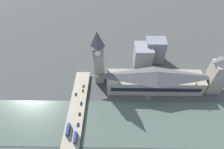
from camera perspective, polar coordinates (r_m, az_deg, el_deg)
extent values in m
plane|color=#424442|center=(204.38, 11.59, -7.43)|extent=(600.00, 600.00, 0.00)
cube|color=#47564C|center=(187.52, 12.85, -15.16)|extent=(51.23, 360.00, 0.30)
cube|color=gray|center=(208.20, 13.61, -2.48)|extent=(24.33, 108.89, 18.98)
cube|color=black|center=(199.73, 14.19, -4.94)|extent=(0.40, 100.18, 5.69)
pyramid|color=#4C4C4C|center=(198.64, 14.27, 0.09)|extent=(23.85, 106.71, 7.85)
cone|color=gray|center=(206.31, 25.94, -2.54)|extent=(2.20, 2.20, 5.00)
cone|color=gray|center=(192.27, 14.71, -2.59)|extent=(2.20, 2.20, 5.00)
cone|color=gray|center=(186.54, 2.28, -2.53)|extent=(2.20, 2.20, 5.00)
cube|color=gray|center=(199.52, -4.22, 3.20)|extent=(10.71, 10.71, 51.98)
cube|color=gray|center=(185.84, -4.57, 8.00)|extent=(11.35, 11.35, 9.64)
cylinder|color=black|center=(181.53, -4.70, 6.92)|extent=(0.50, 6.98, 6.98)
cylinder|color=silver|center=(181.44, -4.70, 6.90)|extent=(0.62, 6.47, 6.47)
cylinder|color=black|center=(190.21, -4.45, 9.02)|extent=(0.50, 6.98, 6.98)
cylinder|color=silver|center=(190.30, -4.45, 9.04)|extent=(0.62, 6.47, 6.47)
cylinder|color=black|center=(185.42, -2.85, 7.99)|extent=(6.98, 0.50, 6.98)
cylinder|color=silver|center=(185.41, -2.82, 7.99)|extent=(6.47, 0.62, 6.47)
cylinder|color=black|center=(186.42, -6.28, 7.99)|extent=(6.98, 0.50, 6.98)
cylinder|color=silver|center=(186.43, -6.32, 7.99)|extent=(6.47, 0.62, 6.47)
pyramid|color=#424247|center=(177.75, -4.83, 11.48)|extent=(10.93, 10.93, 17.81)
cube|color=gray|center=(226.11, 30.85, -0.66)|extent=(17.13, 17.13, 39.44)
cube|color=gray|center=(186.27, -11.97, -14.69)|extent=(3.00, 14.39, 3.11)
cube|color=gray|center=(212.57, -9.95, -3.61)|extent=(3.00, 14.39, 3.11)
cube|color=gray|center=(184.42, -12.07, -14.36)|extent=(134.46, 16.93, 1.20)
cube|color=navy|center=(178.15, -14.09, -17.23)|extent=(11.89, 2.51, 2.00)
cube|color=black|center=(177.80, -14.11, -17.17)|extent=(10.70, 2.57, 0.88)
cube|color=navy|center=(176.25, -14.22, -16.91)|extent=(11.65, 2.51, 2.35)
cube|color=black|center=(176.15, -14.23, -16.89)|extent=(10.70, 2.57, 1.13)
cube|color=navy|center=(175.16, -14.29, -16.72)|extent=(11.53, 2.39, 0.16)
cylinder|color=black|center=(180.84, -13.37, -15.98)|extent=(1.16, 0.28, 1.16)
cylinder|color=black|center=(181.38, -14.10, -15.92)|extent=(1.16, 0.28, 1.16)
cylinder|color=black|center=(176.62, -13.96, -18.80)|extent=(1.16, 0.28, 1.16)
cylinder|color=black|center=(177.17, -14.72, -18.73)|extent=(1.16, 0.28, 1.16)
cube|color=navy|center=(173.41, -11.86, -19.66)|extent=(10.53, 2.42, 1.84)
cube|color=black|center=(173.08, -11.88, -19.61)|extent=(9.48, 2.48, 0.81)
cube|color=navy|center=(171.62, -11.97, -19.38)|extent=(10.32, 2.42, 2.16)
cube|color=black|center=(171.52, -11.97, -19.36)|extent=(9.48, 2.48, 1.04)
cube|color=navy|center=(170.58, -12.03, -19.21)|extent=(10.22, 2.30, 0.16)
cylinder|color=black|center=(175.70, -11.22, -18.50)|extent=(1.09, 0.28, 1.09)
cylinder|color=black|center=(176.13, -11.95, -18.44)|extent=(1.09, 0.28, 1.09)
cylinder|color=black|center=(172.28, -11.68, -21.09)|extent=(1.09, 0.28, 1.09)
cylinder|color=black|center=(172.72, -12.44, -21.02)|extent=(1.09, 0.28, 1.09)
cube|color=black|center=(180.03, -11.05, -15.73)|extent=(3.85, 1.83, 0.69)
cube|color=black|center=(179.48, -11.09, -15.67)|extent=(2.00, 1.64, 0.46)
cylinder|color=black|center=(180.75, -10.71, -15.38)|extent=(0.69, 0.22, 0.69)
cylinder|color=black|center=(181.07, -11.24, -15.35)|extent=(0.69, 0.22, 0.69)
cylinder|color=black|center=(179.44, -10.85, -16.19)|extent=(0.69, 0.22, 0.69)
cylinder|color=black|center=(179.75, -11.38, -16.15)|extent=(0.69, 0.22, 0.69)
cube|color=navy|center=(192.73, -10.05, -9.27)|extent=(4.77, 1.82, 0.63)
cube|color=black|center=(192.19, -10.08, -9.21)|extent=(2.48, 1.64, 0.50)
cylinder|color=black|center=(193.85, -9.72, -8.85)|extent=(0.64, 0.22, 0.64)
cylinder|color=black|center=(194.14, -10.20, -8.83)|extent=(0.64, 0.22, 0.64)
cylinder|color=black|center=(191.69, -9.88, -9.79)|extent=(0.64, 0.22, 0.64)
cylinder|color=black|center=(191.99, -10.36, -9.77)|extent=(0.64, 0.22, 0.64)
cube|color=#2D5638|center=(201.32, -11.75, -6.32)|extent=(3.85, 1.82, 0.57)
cube|color=black|center=(200.83, -11.77, -6.25)|extent=(2.00, 1.64, 0.51)
cylinder|color=black|center=(202.17, -11.45, -6.04)|extent=(0.67, 0.22, 0.67)
cylinder|color=black|center=(202.51, -11.90, -6.02)|extent=(0.67, 0.22, 0.67)
cylinder|color=black|center=(200.43, -11.57, -6.69)|extent=(0.67, 0.22, 0.67)
cylinder|color=black|center=(200.78, -12.03, -6.68)|extent=(0.67, 0.22, 0.67)
cube|color=maroon|center=(185.83, -10.58, -12.54)|extent=(3.95, 1.87, 0.58)
cube|color=black|center=(185.31, -10.61, -12.49)|extent=(2.05, 1.69, 0.53)
cylinder|color=black|center=(186.61, -10.24, -12.20)|extent=(0.68, 0.22, 0.68)
cylinder|color=black|center=(186.92, -10.76, -12.17)|extent=(0.68, 0.22, 0.68)
cylinder|color=black|center=(185.09, -10.37, -12.98)|extent=(0.68, 0.22, 0.68)
cylinder|color=black|center=(185.40, -10.90, -12.96)|extent=(0.68, 0.22, 0.68)
cube|color=slate|center=(207.39, -9.33, -3.74)|extent=(4.06, 1.88, 0.68)
cube|color=black|center=(206.85, -9.35, -3.65)|extent=(2.11, 1.69, 0.55)
cylinder|color=black|center=(208.45, -9.03, -3.45)|extent=(0.62, 0.22, 0.62)
cylinder|color=black|center=(208.74, -9.49, -3.44)|extent=(0.62, 0.22, 0.62)
cylinder|color=black|center=(206.42, -9.14, -4.13)|extent=(0.62, 0.22, 0.62)
cylinder|color=black|center=(206.72, -9.61, -4.12)|extent=(0.62, 0.22, 0.62)
cube|color=gold|center=(203.20, -9.54, -5.15)|extent=(4.24, 1.83, 0.71)
cube|color=black|center=(202.62, -9.56, -5.07)|extent=(2.20, 1.65, 0.59)
cylinder|color=black|center=(204.28, -9.24, -4.85)|extent=(0.68, 0.22, 0.68)
cylinder|color=black|center=(204.56, -9.70, -4.84)|extent=(0.68, 0.22, 0.68)
cylinder|color=black|center=(202.25, -9.36, -5.57)|extent=(0.68, 0.22, 0.68)
cylinder|color=black|center=(202.54, -9.82, -5.56)|extent=(0.68, 0.22, 0.68)
cube|color=gray|center=(233.86, 10.05, 6.21)|extent=(25.36, 22.91, 28.13)
cube|color=slate|center=(241.60, 13.76, 7.69)|extent=(18.91, 25.02, 32.67)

